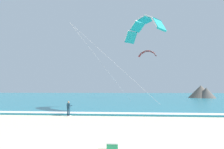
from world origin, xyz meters
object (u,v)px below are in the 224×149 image
Objects in this scene: kitesurfer at (69,108)px; cooler_box at (112,146)px; kite_primary at (144,26)px; kite_distant at (147,53)px; surfboard at (68,116)px.

kitesurfer is 14.08m from cooler_box.
kite_primary is 35.28m from kite_distant.
kite_primary is 2.13× the size of kite_distant.
kite_primary is 21.58m from cooler_box.
kite_primary reaches higher than surfboard.
surfboard is 2.53× the size of cooler_box.
kite_distant is (12.38, 40.32, 14.13)m from surfboard.
cooler_box reaches higher than surfboard.
kitesurfer is (0.00, 0.02, 0.91)m from surfboard.
kite_distant reaches higher than kite_primary.
kitesurfer is 2.91× the size of cooler_box.
kite_distant is (12.38, 40.30, 13.22)m from kitesurfer.
kitesurfer is at bearing 74.01° from surfboard.
kitesurfer is 44.18m from kite_distant.
cooler_box is (6.14, -12.63, 0.18)m from surfboard.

